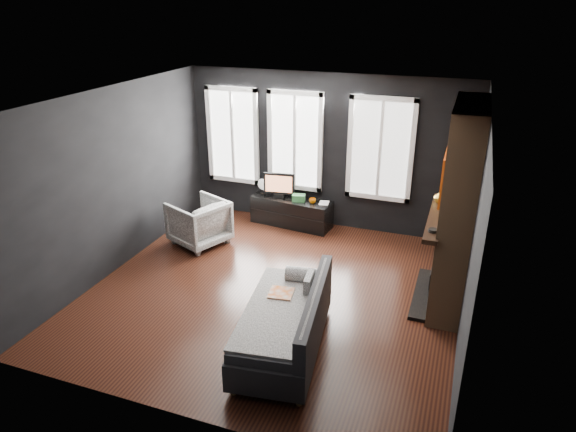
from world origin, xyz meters
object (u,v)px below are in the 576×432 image
(media_console, at_px, (291,212))
(mug, at_px, (313,200))
(armchair, at_px, (199,220))
(book, at_px, (320,197))
(mantel_vase, at_px, (440,197))
(sofa, at_px, (284,319))
(monitor, at_px, (279,184))

(media_console, distance_m, mug, 0.52)
(armchair, distance_m, book, 2.11)
(media_console, relative_size, book, 6.58)
(mantel_vase, bearing_deg, book, 150.62)
(sofa, relative_size, armchair, 2.27)
(mug, height_order, book, book)
(monitor, distance_m, mug, 0.69)
(mug, bearing_deg, sofa, -78.25)
(media_console, height_order, mantel_vase, mantel_vase)
(armchair, height_order, book, armchair)
(media_console, bearing_deg, monitor, -178.50)
(mug, bearing_deg, mantel_vase, -27.29)
(mug, xyz_separation_m, mantel_vase, (2.17, -1.12, 0.76))
(sofa, xyz_separation_m, armchair, (-2.31, 2.17, 0.01))
(mug, bearing_deg, media_console, 170.25)
(armchair, relative_size, book, 3.77)
(monitor, xyz_separation_m, book, (0.78, -0.06, -0.14))
(media_console, bearing_deg, mantel_vase, -18.24)
(media_console, xyz_separation_m, mug, (0.42, -0.07, 0.31))
(armchair, distance_m, mantel_vase, 3.89)
(sofa, relative_size, media_console, 1.30)
(media_console, height_order, mug, mug)
(media_console, distance_m, book, 0.64)
(book, distance_m, mantel_vase, 2.46)
(sofa, height_order, book, sofa)
(sofa, bearing_deg, monitor, 103.95)
(sofa, xyz_separation_m, media_console, (-1.11, 3.40, -0.16))
(sofa, bearing_deg, media_console, 100.43)
(book, bearing_deg, mantel_vase, -29.38)
(armchair, bearing_deg, media_console, 158.91)
(armchair, relative_size, media_console, 0.57)
(sofa, height_order, mantel_vase, mantel_vase)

